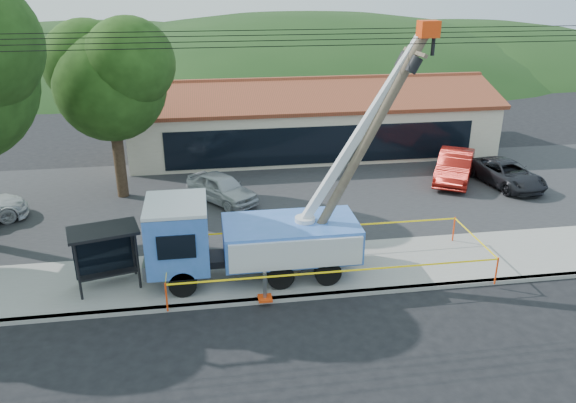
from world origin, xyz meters
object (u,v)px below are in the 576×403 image
(bus_shelter, at_px, (104,243))
(car_silver, at_px, (222,203))
(leaning_pole, at_px, (364,146))
(car_dark, at_px, (505,187))
(car_red, at_px, (453,182))
(utility_truck, at_px, (247,235))

(bus_shelter, bearing_deg, car_silver, 45.54)
(leaning_pole, bearing_deg, car_silver, 121.48)
(car_silver, height_order, car_dark, car_silver)
(leaning_pole, relative_size, car_red, 1.81)
(utility_truck, bearing_deg, bus_shelter, 178.95)
(leaning_pole, bearing_deg, car_red, 48.65)
(bus_shelter, relative_size, car_dark, 0.56)
(car_silver, bearing_deg, car_dark, -37.64)
(utility_truck, height_order, bus_shelter, utility_truck)
(bus_shelter, bearing_deg, leaning_pole, -15.96)
(utility_truck, relative_size, car_silver, 2.46)
(car_silver, height_order, car_red, car_red)
(leaning_pole, height_order, car_red, leaning_pole)
(utility_truck, distance_m, car_silver, 7.88)
(car_dark, bearing_deg, car_red, 145.50)
(utility_truck, bearing_deg, car_red, 36.03)
(bus_shelter, distance_m, car_red, 19.25)
(car_silver, relative_size, car_dark, 0.88)
(utility_truck, height_order, car_dark, utility_truck)
(bus_shelter, relative_size, car_red, 0.53)
(utility_truck, height_order, leaning_pole, utility_truck)
(car_red, xyz_separation_m, car_dark, (2.43, -1.15, 0.00))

